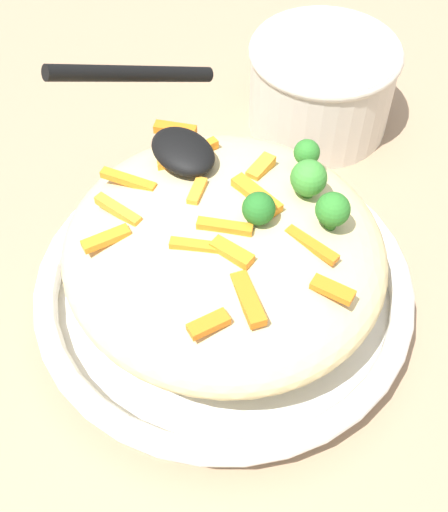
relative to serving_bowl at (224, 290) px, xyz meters
The scene contains 25 objects.
ground_plane 0.02m from the serving_bowl, ahead, with size 2.40×2.40×0.00m, color #9E7F60.
serving_bowl is the anchor object (origin of this frame).
pasta_mound 0.05m from the serving_bowl, ahead, with size 0.24×0.23×0.07m, color #DBC689.
carrot_piece_0 0.09m from the serving_bowl, 82.80° to the right, with size 0.04×0.01×0.01m, color orange.
carrot_piece_1 0.09m from the serving_bowl, ahead, with size 0.02×0.01×0.01m, color orange.
carrot_piece_2 0.09m from the serving_bowl, 143.15° to the left, with size 0.04×0.01×0.01m, color orange.
carrot_piece_3 0.09m from the serving_bowl, 111.62° to the left, with size 0.04×0.01×0.01m, color orange.
carrot_piece_4 0.12m from the serving_bowl, 169.00° to the right, with size 0.03×0.01×0.01m, color orange.
carrot_piece_5 0.11m from the serving_bowl, 43.09° to the left, with size 0.04×0.01×0.01m, color orange.
carrot_piece_6 0.10m from the serving_bowl, 149.86° to the right, with size 0.04×0.01×0.01m, color orange.
carrot_piece_7 0.12m from the serving_bowl, 134.41° to the left, with size 0.03×0.01×0.01m, color orange.
carrot_piece_8 0.09m from the serving_bowl, 150.00° to the left, with size 0.03×0.01×0.01m, color orange.
carrot_piece_9 0.11m from the serving_bowl, 61.69° to the left, with size 0.03×0.01×0.01m, color orange.
carrot_piece_10 0.13m from the serving_bowl, 17.45° to the right, with size 0.03×0.01×0.01m, color orange.
carrot_piece_11 0.11m from the serving_bowl, 153.87° to the left, with size 0.04×0.01×0.01m, color orange.
carrot_piece_12 0.11m from the serving_bowl, 20.80° to the left, with size 0.04×0.01×0.01m, color orange.
carrot_piece_13 0.11m from the serving_bowl, ahead, with size 0.03×0.01×0.01m, color orange.
carrot_piece_14 0.10m from the serving_bowl, 67.45° to the right, with size 0.03×0.01×0.01m, color orange.
carrot_piece_15 0.11m from the serving_bowl, 25.59° to the right, with size 0.03×0.01×0.01m, color orange.
broccoli_floret_0 0.11m from the serving_bowl, 104.61° to the right, with size 0.03×0.03×0.03m.
broccoli_floret_1 0.12m from the serving_bowl, 85.46° to the right, with size 0.02×0.02×0.02m.
broccoli_floret_2 0.12m from the serving_bowl, 130.77° to the right, with size 0.02×0.02×0.03m.
broccoli_floret_3 0.10m from the serving_bowl, 135.88° to the right, with size 0.02×0.02×0.03m.
serving_spoon 0.13m from the serving_bowl, 10.23° to the right, with size 0.11×0.14×0.07m.
companion_bowl 0.25m from the serving_bowl, 61.69° to the right, with size 0.14×0.14×0.09m.
Camera 1 is at (-0.24, 0.19, 0.44)m, focal length 46.58 mm.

